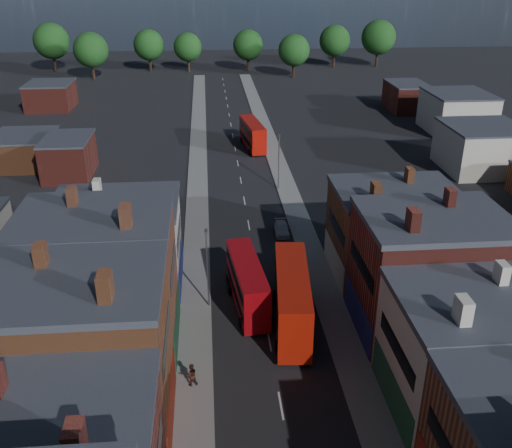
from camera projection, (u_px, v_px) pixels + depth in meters
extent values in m
cube|color=gray|center=(197.00, 220.00, 72.83)|extent=(3.00, 200.00, 0.12)
cube|color=gray|center=(298.00, 216.00, 73.85)|extent=(3.00, 200.00, 0.12)
cylinder|color=slate|center=(208.00, 270.00, 53.21)|extent=(0.16, 0.16, 8.00)
cube|color=slate|center=(206.00, 231.00, 51.52)|extent=(0.25, 0.70, 0.25)
cylinder|color=slate|center=(279.00, 163.00, 81.11)|extent=(0.16, 0.16, 8.00)
cube|color=slate|center=(279.00, 136.00, 79.42)|extent=(0.25, 0.70, 0.25)
cube|color=#A60910|center=(247.00, 283.00, 54.00)|extent=(3.51, 10.90, 4.28)
cube|color=black|center=(247.00, 291.00, 54.35)|extent=(3.48, 10.05, 0.88)
cube|color=black|center=(247.00, 274.00, 53.57)|extent=(3.48, 10.05, 0.88)
cylinder|color=black|center=(241.00, 323.00, 51.59)|extent=(0.39, 1.00, 0.97)
cylinder|color=black|center=(267.00, 320.00, 52.00)|extent=(0.39, 1.00, 0.97)
cylinder|color=black|center=(230.00, 284.00, 57.69)|extent=(0.39, 1.00, 0.97)
cylinder|color=black|center=(253.00, 282.00, 58.10)|extent=(0.39, 1.00, 0.97)
cube|color=red|center=(292.00, 298.00, 50.89)|extent=(4.01, 12.60, 4.95)
cube|color=black|center=(292.00, 307.00, 51.29)|extent=(3.97, 11.62, 1.01)
cube|color=black|center=(292.00, 287.00, 50.39)|extent=(3.97, 11.62, 1.01)
cylinder|color=black|center=(277.00, 346.00, 48.29)|extent=(0.45, 1.15, 1.13)
cylinder|color=black|center=(310.00, 347.00, 48.26)|extent=(0.45, 1.15, 1.13)
cylinder|color=black|center=(275.00, 296.00, 55.47)|extent=(0.45, 1.15, 1.13)
cylinder|color=black|center=(304.00, 296.00, 55.44)|extent=(0.45, 1.15, 1.13)
cube|color=#A90F07|center=(252.00, 134.00, 99.58)|extent=(3.96, 11.20, 4.39)
cube|color=black|center=(253.00, 139.00, 99.94)|extent=(3.90, 10.34, 0.90)
cube|color=black|center=(252.00, 128.00, 99.14)|extent=(3.90, 10.34, 0.90)
cylinder|color=black|center=(250.00, 152.00, 97.09)|extent=(0.43, 1.03, 1.00)
cylinder|color=black|center=(264.00, 151.00, 97.59)|extent=(0.43, 1.03, 1.00)
cylinder|color=black|center=(242.00, 140.00, 103.30)|extent=(0.43, 1.03, 1.00)
cylinder|color=black|center=(255.00, 139.00, 103.80)|extent=(0.43, 1.03, 1.00)
imported|color=black|center=(236.00, 283.00, 57.77)|extent=(1.90, 3.87, 1.06)
imported|color=silver|center=(282.00, 229.00, 69.23)|extent=(1.84, 4.22, 1.21)
imported|color=#41241A|center=(191.00, 375.00, 44.21)|extent=(1.04, 0.73, 1.93)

